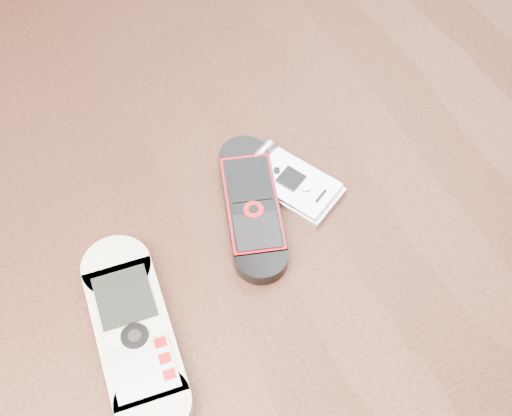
% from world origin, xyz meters
% --- Properties ---
extents(table, '(1.20, 0.80, 0.75)m').
position_xyz_m(table, '(0.00, 0.00, 0.64)').
color(table, black).
rests_on(table, ground).
extents(nokia_white, '(0.07, 0.17, 0.02)m').
position_xyz_m(nokia_white, '(-0.12, -0.06, 0.76)').
color(nokia_white, silver).
rests_on(nokia_white, table).
extents(nokia_black_red, '(0.09, 0.15, 0.01)m').
position_xyz_m(nokia_black_red, '(0.00, 0.01, 0.76)').
color(nokia_black_red, black).
rests_on(nokia_black_red, table).
extents(motorola_razr, '(0.08, 0.10, 0.01)m').
position_xyz_m(motorola_razr, '(0.04, 0.01, 0.76)').
color(motorola_razr, silver).
rests_on(motorola_razr, table).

